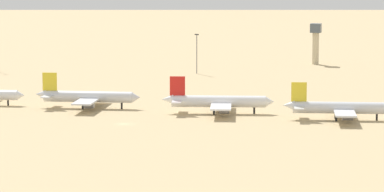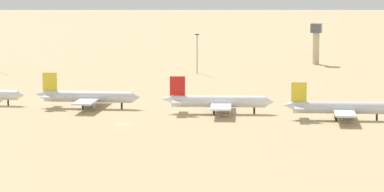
# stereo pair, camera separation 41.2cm
# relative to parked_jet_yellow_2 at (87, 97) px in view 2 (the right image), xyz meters

# --- Properties ---
(ground) EXTENTS (4000.00, 4000.00, 0.00)m
(ground) POSITION_rel_parked_jet_yellow_2_xyz_m (22.15, -29.28, -4.00)
(ground) COLOR tan
(parked_jet_yellow_2) EXTENTS (36.97, 31.27, 12.21)m
(parked_jet_yellow_2) POSITION_rel_parked_jet_yellow_2_xyz_m (0.00, 0.00, 0.00)
(parked_jet_yellow_2) COLOR silver
(parked_jet_yellow_2) RESTS_ON ground
(parked_jet_red_3) EXTENTS (37.42, 31.93, 12.40)m
(parked_jet_red_3) POSITION_rel_parked_jet_yellow_2_xyz_m (46.07, -1.61, 0.06)
(parked_jet_red_3) COLOR white
(parked_jet_red_3) RESTS_ON ground
(parked_jet_yellow_4) EXTENTS (36.42, 30.94, 12.04)m
(parked_jet_yellow_4) POSITION_rel_parked_jet_yellow_2_xyz_m (86.78, -6.09, -0.06)
(parked_jet_yellow_4) COLOR silver
(parked_jet_yellow_4) RESTS_ON ground
(control_tower) EXTENTS (5.20, 5.20, 19.68)m
(control_tower) POSITION_rel_parked_jet_yellow_2_xyz_m (60.26, 163.55, 7.87)
(control_tower) COLOR #C6B793
(control_tower) RESTS_ON ground
(light_pole_west) EXTENTS (1.80, 0.50, 17.71)m
(light_pole_west) POSITION_rel_parked_jet_yellow_2_xyz_m (13.32, 111.29, 6.09)
(light_pole_west) COLOR #59595E
(light_pole_west) RESTS_ON ground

